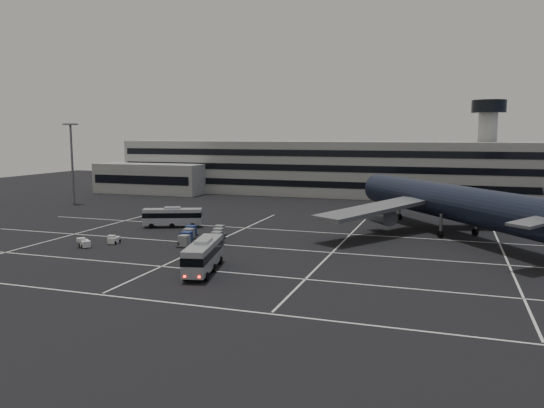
{
  "coord_description": "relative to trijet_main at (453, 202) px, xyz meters",
  "views": [
    {
      "loc": [
        26.57,
        -65.06,
        15.92
      ],
      "look_at": [
        0.36,
        13.18,
        5.0
      ],
      "focal_mm": 35.0,
      "sensor_mm": 36.0,
      "label": 1
    }
  ],
  "objects": [
    {
      "name": "uld_cluster",
      "position": [
        -35.47,
        -16.97,
        -4.44
      ],
      "size": [
        9.27,
        11.53,
        1.65
      ],
      "rotation": [
        0.0,
        0.0,
        0.36
      ],
      "color": "#2D2D30",
      "rests_on": "ground"
    },
    {
      "name": "tug_a",
      "position": [
        -46.97,
        -22.86,
        -4.68
      ],
      "size": [
        1.52,
        2.18,
        1.29
      ],
      "rotation": [
        0.0,
        0.0,
        0.16
      ],
      "color": "silver",
      "rests_on": "ground"
    },
    {
      "name": "trijet_main",
      "position": [
        0.0,
        0.0,
        0.0
      ],
      "size": [
        39.86,
        49.59,
        18.08
      ],
      "rotation": [
        0.0,
        0.0,
        0.63
      ],
      "color": "black",
      "rests_on": "ground"
    },
    {
      "name": "lightpole_left",
      "position": [
        -82.4,
        12.41,
        6.57
      ],
      "size": [
        2.4,
        2.4,
        18.28
      ],
      "color": "slate",
      "rests_on": "ground"
    },
    {
      "name": "tug_b",
      "position": [
        -49.33,
        -26.32,
        -4.64
      ],
      "size": [
        2.45,
        2.32,
        1.36
      ],
      "rotation": [
        0.0,
        0.0,
        0.9
      ],
      "color": "silver",
      "rests_on": "ground"
    },
    {
      "name": "hills",
      "position": [
        -9.41,
        147.41,
        -17.32
      ],
      "size": [
        352.0,
        180.0,
        44.0
      ],
      "color": "#38332B",
      "rests_on": "ground"
    },
    {
      "name": "bus_far",
      "position": [
        -45.57,
        -7.87,
        -3.32
      ],
      "size": [
        10.13,
        5.82,
        3.52
      ],
      "rotation": [
        0.0,
        0.0,
        1.95
      ],
      "color": "#9A9EA2",
      "rests_on": "ground"
    },
    {
      "name": "lane_markings",
      "position": [
        -26.45,
        -21.86,
        -5.24
      ],
      "size": [
        90.0,
        55.62,
        0.01
      ],
      "color": "silver",
      "rests_on": "ground"
    },
    {
      "name": "ground",
      "position": [
        -27.4,
        -22.59,
        -5.25
      ],
      "size": [
        260.0,
        260.0,
        0.0
      ],
      "primitive_type": "plane",
      "color": "black",
      "rests_on": "ground"
    },
    {
      "name": "bus_near",
      "position": [
        -27.46,
        -33.18,
        -3.14
      ],
      "size": [
        4.83,
        11.19,
        3.85
      ],
      "rotation": [
        0.0,
        0.0,
        0.22
      ],
      "color": "#9A9EA2",
      "rests_on": "ground"
    },
    {
      "name": "terminal",
      "position": [
        -30.35,
        48.56,
        1.68
      ],
      "size": [
        125.0,
        26.0,
        24.0
      ],
      "color": "gray",
      "rests_on": "ground"
    }
  ]
}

